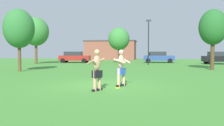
# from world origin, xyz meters

# --- Properties ---
(ground_plane) EXTENTS (80.00, 80.00, 0.00)m
(ground_plane) POSITION_xyz_m (0.00, 0.00, 0.00)
(ground_plane) COLOR #428433
(player_with_cap) EXTENTS (0.79, 0.71, 1.68)m
(player_with_cap) POSITION_xyz_m (0.83, -0.13, 0.92)
(player_with_cap) COLOR black
(player_with_cap) RESTS_ON ground_plane
(player_in_black) EXTENTS (0.74, 0.84, 1.68)m
(player_in_black) POSITION_xyz_m (0.01, -1.52, 0.89)
(player_in_black) COLOR black
(player_in_black) RESTS_ON ground_plane
(frisbee) EXTENTS (0.24, 0.24, 0.03)m
(frisbee) POSITION_xyz_m (0.73, -0.66, 0.01)
(frisbee) COLOR yellow
(frisbee) RESTS_ON ground_plane
(car_blue_near_post) EXTENTS (4.36, 2.14, 1.58)m
(car_blue_near_post) POSITION_xyz_m (3.38, 23.16, 0.82)
(car_blue_near_post) COLOR #2D478C
(car_blue_near_post) RESTS_ON ground_plane
(car_red_mid_lot) EXTENTS (4.43, 2.29, 1.58)m
(car_red_mid_lot) POSITION_xyz_m (-8.48, 21.25, 0.82)
(car_red_mid_lot) COLOR maroon
(car_red_mid_lot) RESTS_ON ground_plane
(car_black_far_end) EXTENTS (4.45, 2.37, 1.58)m
(car_black_far_end) POSITION_xyz_m (10.93, 20.55, 0.82)
(car_black_far_end) COLOR black
(car_black_far_end) RESTS_ON ground_plane
(lamp_post) EXTENTS (0.60, 0.24, 5.34)m
(lamp_post) POSITION_xyz_m (1.96, 17.29, 3.30)
(lamp_post) COLOR black
(lamp_post) RESTS_ON ground_plane
(outbuilding_behind_lot) EXTENTS (9.97, 6.03, 3.74)m
(outbuilding_behind_lot) POSITION_xyz_m (-5.50, 35.18, 1.88)
(outbuilding_behind_lot) COLOR brown
(outbuilding_behind_lot) RESTS_ON ground_plane
(tree_left_field) EXTENTS (2.42, 2.42, 4.98)m
(tree_left_field) POSITION_xyz_m (-8.18, 6.53, 3.40)
(tree_left_field) COLOR brown
(tree_left_field) RESTS_ON ground_plane
(tree_right_field) EXTENTS (2.36, 2.36, 5.23)m
(tree_right_field) POSITION_xyz_m (7.48, 10.64, 3.66)
(tree_right_field) COLOR #4C3823
(tree_right_field) RESTS_ON ground_plane
(tree_behind_players) EXTENTS (2.97, 2.97, 4.95)m
(tree_behind_players) POSITION_xyz_m (-2.15, 21.72, 3.34)
(tree_behind_players) COLOR #4C3823
(tree_behind_players) RESTS_ON ground_plane
(tree_near_building) EXTENTS (3.31, 3.31, 5.95)m
(tree_near_building) POSITION_xyz_m (-12.29, 17.28, 4.12)
(tree_near_building) COLOR brown
(tree_near_building) RESTS_ON ground_plane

